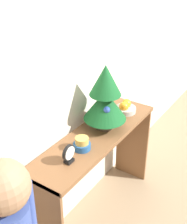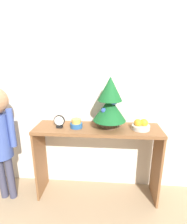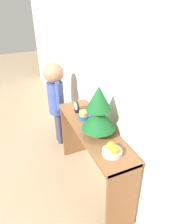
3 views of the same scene
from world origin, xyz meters
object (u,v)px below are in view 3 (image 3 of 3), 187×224
at_px(desk_clock, 77,107).
at_px(child_figure, 55,92).
at_px(fruit_bowl, 112,150).
at_px(singing_bowl, 84,115).
at_px(mini_tree, 99,111).

distance_m(desk_clock, child_figure, 0.56).
bearing_deg(fruit_bowl, child_figure, -175.47).
bearing_deg(singing_bowl, mini_tree, 3.38).
bearing_deg(child_figure, singing_bowl, 7.78).
distance_m(mini_tree, desk_clock, 0.50).
height_order(mini_tree, singing_bowl, mini_tree).
relative_size(mini_tree, desk_clock, 3.89).
distance_m(singing_bowl, desk_clock, 0.16).
bearing_deg(singing_bowl, desk_clock, -174.24).
relative_size(desk_clock, child_figure, 0.11).
bearing_deg(desk_clock, child_figure, -171.66).
xyz_separation_m(mini_tree, desk_clock, (-0.46, -0.03, -0.18)).
relative_size(singing_bowl, child_figure, 0.10).
bearing_deg(desk_clock, fruit_bowl, 1.69).
distance_m(fruit_bowl, desk_clock, 0.75).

